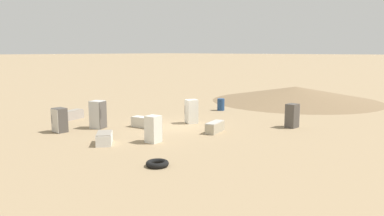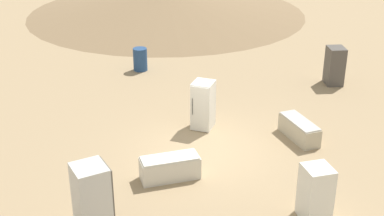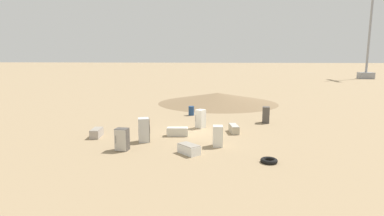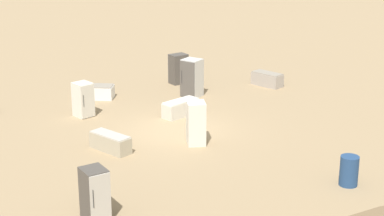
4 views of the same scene
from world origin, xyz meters
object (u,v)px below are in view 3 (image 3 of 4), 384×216
object	(u,v)px
power_pylon_2	(369,45)
discarded_fridge_5	(189,149)
discarded_fridge_8	(177,132)
discarded_fridge_3	(97,133)
discarded_fridge_1	(144,130)
discarded_fridge_2	(266,115)
scrap_tire	(269,161)
rusty_barrel	(191,111)
discarded_fridge_6	(218,136)
discarded_fridge_7	(201,119)
discarded_fridge_4	(234,129)
discarded_fridge_0	(122,139)

from	to	relation	value
power_pylon_2	discarded_fridge_5	bearing A→B (deg)	-25.94
discarded_fridge_8	discarded_fridge_3	bearing A→B (deg)	-86.43
discarded_fridge_1	discarded_fridge_2	size ratio (longest dim) A/B	1.15
discarded_fridge_1	scrap_tire	distance (m)	8.86
rusty_barrel	discarded_fridge_5	bearing A→B (deg)	9.41
discarded_fridge_6	discarded_fridge_8	xyz separation A→B (m)	(-2.22, -3.25, -0.38)
discarded_fridge_6	power_pylon_2	bearing A→B (deg)	56.54
discarded_fridge_3	rusty_barrel	distance (m)	11.29
discarded_fridge_5	discarded_fridge_6	bearing A→B (deg)	-179.44
discarded_fridge_2	discarded_fridge_5	xyz separation A→B (m)	(10.19, -5.26, -0.44)
discarded_fridge_6	discarded_fridge_7	distance (m)	5.51
discarded_fridge_4	discarded_fridge_7	xyz separation A→B (m)	(-1.16, -2.84, 0.47)
discarded_fridge_2	discarded_fridge_3	xyz separation A→B (m)	(7.43, -12.78, -0.42)
discarded_fridge_6	discarded_fridge_0	bearing A→B (deg)	-169.83
discarded_fridge_3	rusty_barrel	world-z (taller)	rusty_barrel
power_pylon_2	discarded_fridge_0	size ratio (longest dim) A/B	22.31
discarded_fridge_5	discarded_fridge_7	bearing A→B (deg)	-137.02
discarded_fridge_0	discarded_fridge_7	distance (m)	8.15
power_pylon_2	discarded_fridge_7	bearing A→B (deg)	-28.28
discarded_fridge_3	rusty_barrel	bearing A→B (deg)	49.85
discarded_fridge_0	discarded_fridge_4	bearing A→B (deg)	-138.52
discarded_fridge_0	scrap_tire	distance (m)	9.10
discarded_fridge_0	discarded_fridge_7	size ratio (longest dim) A/B	0.91
discarded_fridge_7	discarded_fridge_3	bearing A→B (deg)	58.21
power_pylon_2	discarded_fridge_1	distance (m)	89.26
discarded_fridge_4	discarded_fridge_6	bearing A→B (deg)	-116.99
discarded_fridge_2	scrap_tire	world-z (taller)	discarded_fridge_2
discarded_fridge_5	rusty_barrel	size ratio (longest dim) A/B	1.65
power_pylon_2	discarded_fridge_5	world-z (taller)	power_pylon_2
discarded_fridge_1	discarded_fridge_8	world-z (taller)	discarded_fridge_1
discarded_fridge_2	discarded_fridge_6	world-z (taller)	discarded_fridge_2
discarded_fridge_1	rusty_barrel	bearing A→B (deg)	150.49
discarded_fridge_1	discarded_fridge_4	size ratio (longest dim) A/B	1.00
discarded_fridge_6	discarded_fridge_8	bearing A→B (deg)	137.78
power_pylon_2	discarded_fridge_8	xyz separation A→B (m)	(75.94, -40.61, -9.53)
discarded_fridge_3	discarded_fridge_8	world-z (taller)	discarded_fridge_8
power_pylon_2	discarded_fridge_7	size ratio (longest dim) A/B	20.24
discarded_fridge_1	discarded_fridge_2	bearing A→B (deg)	110.90
discarded_fridge_8	scrap_tire	xyz separation A→B (m)	(4.92, 6.39, -0.21)
discarded_fridge_8	scrap_tire	bearing A→B (deg)	42.78
discarded_fridge_6	discarded_fridge_2	bearing A→B (deg)	58.23
discarded_fridge_8	scrap_tire	world-z (taller)	discarded_fridge_8
scrap_tire	discarded_fridge_5	bearing A→B (deg)	-99.46
discarded_fridge_3	discarded_fridge_4	size ratio (longest dim) A/B	0.93
discarded_fridge_6	discarded_fridge_8	world-z (taller)	discarded_fridge_6
discarded_fridge_2	rusty_barrel	distance (m)	7.77
discarded_fridge_0	discarded_fridge_6	bearing A→B (deg)	-161.42
discarded_fridge_3	scrap_tire	world-z (taller)	discarded_fridge_3
discarded_fridge_0	discarded_fridge_4	xyz separation A→B (m)	(-5.94, 6.84, -0.40)
discarded_fridge_2	discarded_fridge_8	distance (m)	9.20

